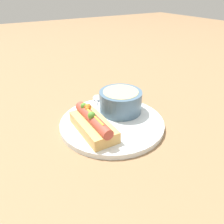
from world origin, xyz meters
TOP-DOWN VIEW (x-y plane):
  - ground_plane at (0.00, 0.00)m, footprint 4.00×4.00m
  - dinner_plate at (0.00, 0.00)m, footprint 0.27×0.27m
  - hot_dog at (0.02, -0.06)m, footprint 0.15×0.07m
  - soup_bowl at (-0.03, 0.05)m, footprint 0.12×0.12m
  - spoon at (-0.11, 0.01)m, footprint 0.16×0.11m

SIDE VIEW (x-z plane):
  - ground_plane at x=0.00m, z-range 0.00..0.00m
  - dinner_plate at x=0.00m, z-range 0.00..0.01m
  - spoon at x=-0.11m, z-range 0.01..0.02m
  - hot_dog at x=0.02m, z-range 0.01..0.06m
  - soup_bowl at x=-0.03m, z-range 0.02..0.07m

